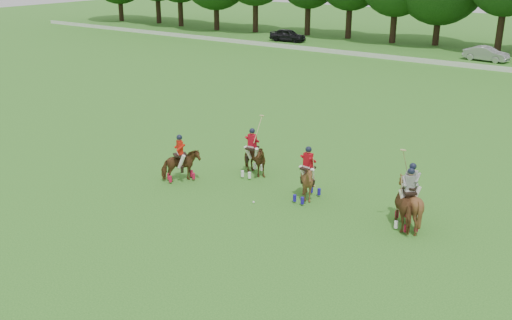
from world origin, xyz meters
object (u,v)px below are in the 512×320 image
Objects in this scene: polo_red_c at (307,181)px; polo_stripe_a at (408,206)px; car_left at (288,35)px; polo_red_a at (181,165)px; polo_stripe_b at (409,203)px; polo_red_b at (252,159)px; polo_ball at (254,202)px; car_mid at (486,54)px.

polo_stripe_a reaches higher than polo_red_c.
polo_red_a is (19.03, -39.32, 0.05)m from car_left.
polo_red_a is 10.10m from polo_stripe_b.
car_left is 1.41× the size of polo_stripe_b.
polo_red_b is (2.21, 2.41, 0.03)m from polo_red_a.
polo_red_c is 2.38m from polo_ball.
polo_red_c is 4.29m from polo_stripe_a.
polo_ball is at bearing -163.60° from polo_stripe_b.
polo_ball is (4.08, -0.12, -0.73)m from polo_red_a.
polo_stripe_b is (9.97, 1.61, 0.14)m from polo_red_a.
polo_stripe_a is at bearing 14.99° from polo_ball.
car_mid is at bearing 88.53° from polo_red_b.
polo_ball is (-1.61, -1.56, -0.80)m from polo_red_c.
polo_red_b is 31.02× the size of polo_ball.
car_left is 45.73m from polo_ball.
polo_red_a is at bearing 178.27° from polo_ball.
polo_stripe_b is at bearing -162.63° from car_mid.
polo_stripe_b is at bearing 92.83° from polo_stripe_a.
polo_red_b reaches higher than polo_ball.
car_left is at bearing 127.46° from polo_stripe_a.
polo_red_b reaches higher than polo_red_c.
car_mid is at bearing 100.22° from polo_stripe_a.
polo_ball is at bearing -171.53° from car_mid.
polo_red_c is at bearing -177.66° from polo_stripe_b.
polo_stripe_a is at bearing -162.66° from car_mid.
polo_stripe_b is (29.00, -37.71, 0.19)m from car_left.
car_left is 45.24m from polo_red_c.
polo_red_b reaches higher than polo_stripe_a.
polo_red_c is 0.77× the size of polo_stripe_b.
polo_stripe_a is 0.77× the size of polo_stripe_b.
polo_red_a is at bearing -165.85° from polo_red_c.
car_left is 47.70m from polo_stripe_a.
car_mid is at bearing 93.84° from polo_red_c.
polo_red_a is at bearing -171.70° from polo_stripe_a.
polo_red_c is at bearing -169.04° from car_mid.
polo_red_c is at bearing -151.68° from car_left.
car_left is 1.03× the size of car_mid.
polo_red_b is 7.81m from polo_stripe_b.
polo_stripe_a is (7.77, -0.95, 0.05)m from polo_red_b.
polo_ball is (-5.90, -1.58, -0.80)m from polo_stripe_a.
polo_stripe_b reaches higher than car_left.
polo_ball is at bearing -135.95° from polo_red_c.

